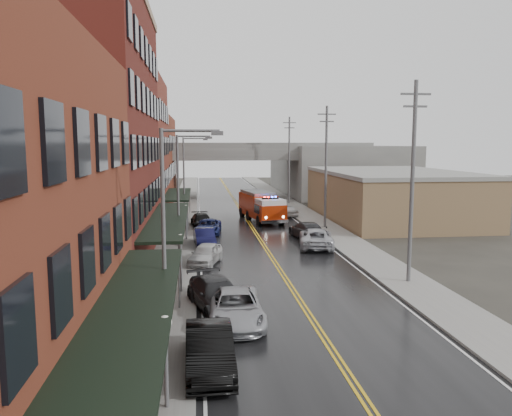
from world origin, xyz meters
TOP-DOWN VIEW (x-y plane):
  - road at (0.00, 30.00)m, footprint 11.00×160.00m
  - sidewalk_left at (-7.30, 30.00)m, footprint 3.00×160.00m
  - sidewalk_right at (7.30, 30.00)m, footprint 3.00×160.00m
  - curb_left at (-5.65, 30.00)m, footprint 0.30×160.00m
  - curb_right at (5.65, 30.00)m, footprint 0.30×160.00m
  - brick_building_b at (-13.30, 23.00)m, footprint 9.00×20.00m
  - brick_building_c at (-13.30, 40.50)m, footprint 9.00×15.00m
  - brick_building_far at (-13.30, 58.00)m, footprint 9.00×20.00m
  - tan_building at (16.00, 40.00)m, footprint 14.00×22.00m
  - right_far_block at (18.00, 70.00)m, footprint 18.00×30.00m
  - awning_0 at (-7.49, 4.00)m, footprint 2.60×16.00m
  - awning_1 at (-7.49, 23.00)m, footprint 2.60×18.00m
  - awning_2 at (-7.49, 40.50)m, footprint 2.60×13.00m
  - globe_lamp_0 at (-6.40, 2.00)m, footprint 0.44×0.44m
  - globe_lamp_1 at (-6.40, 16.00)m, footprint 0.44×0.44m
  - globe_lamp_2 at (-6.40, 30.00)m, footprint 0.44×0.44m
  - street_lamp_0 at (-6.55, 8.00)m, footprint 2.64×0.22m
  - street_lamp_1 at (-6.55, 24.00)m, footprint 2.64×0.22m
  - street_lamp_2 at (-6.55, 40.00)m, footprint 2.64×0.22m
  - utility_pole_0 at (7.20, 15.00)m, footprint 1.80×0.24m
  - utility_pole_1 at (7.20, 35.00)m, footprint 1.80×0.24m
  - utility_pole_2 at (7.20, 55.00)m, footprint 1.80×0.24m
  - overpass at (0.00, 62.00)m, footprint 40.00×10.00m
  - fire_truck at (1.47, 40.15)m, footprint 4.70×9.01m
  - parked_car_left_1 at (-5.00, 4.70)m, footprint 1.81×4.97m
  - parked_car_left_2 at (-3.67, 9.48)m, footprint 2.55×5.48m
  - parked_car_left_3 at (-4.46, 11.55)m, footprint 3.50×5.73m
  - parked_car_left_4 at (-4.89, 21.20)m, footprint 2.88×4.60m
  - parked_car_left_5 at (-4.87, 27.20)m, footprint 1.90×4.59m
  - parked_car_left_6 at (-4.42, 33.20)m, footprint 2.66×4.99m
  - parked_car_left_7 at (-5.00, 36.44)m, footprint 2.44×5.03m
  - parked_car_right_0 at (4.11, 25.88)m, footprint 3.68×6.10m
  - parked_car_right_1 at (4.21, 29.80)m, footprint 2.73×5.43m
  - parked_car_right_2 at (4.78, 43.16)m, footprint 2.47×4.20m
  - parked_car_right_3 at (3.83, 49.50)m, footprint 3.28×5.37m

SIDE VIEW (x-z plane):
  - road at x=0.00m, z-range 0.00..0.02m
  - sidewalk_left at x=-7.30m, z-range 0.00..0.15m
  - sidewalk_right at x=7.30m, z-range 0.00..0.15m
  - curb_left at x=-5.65m, z-range 0.00..0.15m
  - curb_right at x=5.65m, z-range 0.00..0.15m
  - parked_car_left_6 at x=-4.42m, z-range 0.00..1.34m
  - parked_car_right_2 at x=4.78m, z-range 0.00..1.34m
  - parked_car_left_7 at x=-5.00m, z-range 0.00..1.41m
  - parked_car_left_4 at x=-4.89m, z-range 0.00..1.46m
  - parked_car_left_5 at x=-4.87m, z-range 0.00..1.48m
  - parked_car_right_1 at x=4.21m, z-range 0.00..1.51m
  - parked_car_left_2 at x=-3.67m, z-range 0.00..1.52m
  - parked_car_left_3 at x=-4.46m, z-range 0.00..1.55m
  - parked_car_right_0 at x=4.11m, z-range 0.00..1.58m
  - parked_car_left_1 at x=-5.00m, z-range 0.00..1.63m
  - parked_car_right_3 at x=3.83m, z-range 0.00..1.67m
  - fire_truck at x=1.47m, z-range 0.13..3.29m
  - globe_lamp_0 at x=-6.40m, z-range 0.75..3.87m
  - globe_lamp_1 at x=-6.40m, z-range 0.75..3.87m
  - globe_lamp_2 at x=-6.40m, z-range 0.75..3.87m
  - tan_building at x=16.00m, z-range 0.00..5.00m
  - awning_2 at x=-7.49m, z-range 1.44..4.53m
  - awning_0 at x=-7.49m, z-range 1.44..4.53m
  - awning_1 at x=-7.49m, z-range 1.44..4.53m
  - right_far_block at x=18.00m, z-range 0.00..8.00m
  - street_lamp_0 at x=-6.55m, z-range 0.69..9.69m
  - street_lamp_1 at x=-6.55m, z-range 0.69..9.69m
  - street_lamp_2 at x=-6.55m, z-range 0.69..9.69m
  - overpass at x=0.00m, z-range 2.24..9.74m
  - brick_building_far at x=-13.30m, z-range 0.00..12.00m
  - utility_pole_0 at x=7.20m, z-range 0.31..12.31m
  - utility_pole_1 at x=7.20m, z-range 0.31..12.31m
  - utility_pole_2 at x=7.20m, z-range 0.31..12.31m
  - brick_building_c at x=-13.30m, z-range 0.00..15.00m
  - brick_building_b at x=-13.30m, z-range 0.00..18.00m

